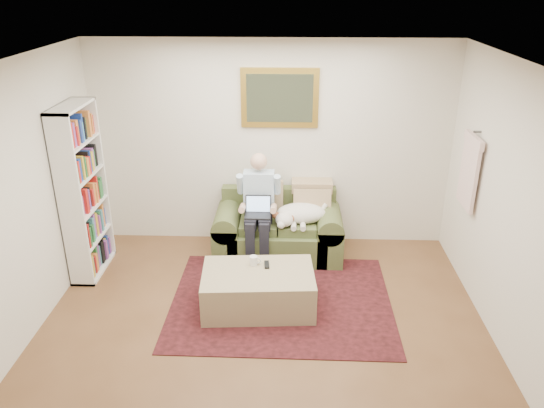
# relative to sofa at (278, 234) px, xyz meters

# --- Properties ---
(room_shell) EXTENTS (4.51, 5.00, 2.61)m
(room_shell) POSITION_rel_sofa_xyz_m (-0.11, -1.71, 1.03)
(room_shell) COLOR brown
(room_shell) RESTS_ON ground
(rug) EXTENTS (2.38, 1.91, 0.01)m
(rug) POSITION_rel_sofa_xyz_m (0.06, -1.08, -0.27)
(rug) COLOR black
(rug) RESTS_ON room_shell
(sofa) EXTENTS (1.58, 0.80, 0.95)m
(sofa) POSITION_rel_sofa_xyz_m (0.00, 0.00, 0.00)
(sofa) COLOR #556133
(sofa) RESTS_ON room_shell
(seated_man) EXTENTS (0.52, 0.74, 1.33)m
(seated_man) POSITION_rel_sofa_xyz_m (-0.24, -0.14, 0.39)
(seated_man) COLOR #8CB5D8
(seated_man) RESTS_ON sofa
(laptop) EXTENTS (0.31, 0.24, 0.22)m
(laptop) POSITION_rel_sofa_xyz_m (-0.24, -0.21, 0.42)
(laptop) COLOR black
(laptop) RESTS_ON seated_man
(sleeping_dog) EXTENTS (0.65, 0.41, 0.24)m
(sleeping_dog) POSITION_rel_sofa_xyz_m (0.28, -0.08, 0.33)
(sleeping_dog) COLOR white
(sleeping_dog) RESTS_ON sofa
(ottoman) EXTENTS (1.21, 0.82, 0.42)m
(ottoman) POSITION_rel_sofa_xyz_m (-0.18, -1.19, -0.06)
(ottoman) COLOR tan
(ottoman) RESTS_ON room_shell
(coffee_mug) EXTENTS (0.08, 0.08, 0.10)m
(coffee_mug) POSITION_rel_sofa_xyz_m (-0.24, -1.03, 0.20)
(coffee_mug) COLOR white
(coffee_mug) RESTS_ON ottoman
(tv_remote) EXTENTS (0.06, 0.15, 0.02)m
(tv_remote) POSITION_rel_sofa_xyz_m (-0.09, -1.04, 0.16)
(tv_remote) COLOR black
(tv_remote) RESTS_ON ottoman
(bookshelf) EXTENTS (0.28, 0.80, 2.00)m
(bookshelf) POSITION_rel_sofa_xyz_m (-2.21, -0.47, 0.73)
(bookshelf) COLOR white
(bookshelf) RESTS_ON room_shell
(wall_mirror) EXTENTS (0.94, 0.04, 0.72)m
(wall_mirror) POSITION_rel_sofa_xyz_m (-0.00, 0.41, 1.63)
(wall_mirror) COLOR gold
(wall_mirror) RESTS_ON room_shell
(hanging_shirt) EXTENTS (0.06, 0.52, 0.90)m
(hanging_shirt) POSITION_rel_sofa_xyz_m (2.08, -0.47, 1.08)
(hanging_shirt) COLOR #F7D2CC
(hanging_shirt) RESTS_ON room_shell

